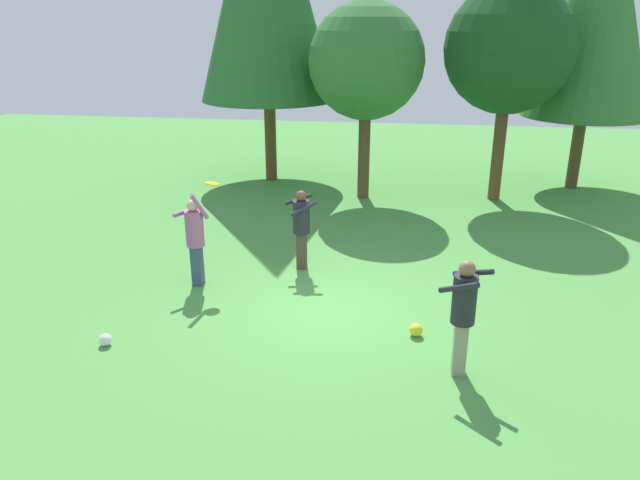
% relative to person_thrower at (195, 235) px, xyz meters
% --- Properties ---
extents(ground_plane, '(40.00, 40.00, 0.00)m').
position_rel_person_thrower_xyz_m(ground_plane, '(2.65, -0.69, -1.01)').
color(ground_plane, '#4C9342').
extents(person_thrower, '(0.67, 0.67, 1.87)m').
position_rel_person_thrower_xyz_m(person_thrower, '(0.00, 0.00, 0.00)').
color(person_thrower, '#38476B').
rests_on(person_thrower, ground_plane).
extents(person_catcher, '(0.71, 0.66, 1.64)m').
position_rel_person_thrower_xyz_m(person_catcher, '(1.83, 1.08, -0.04)').
color(person_catcher, '#4C382D').
rests_on(person_catcher, ground_plane).
extents(person_bystander, '(0.76, 0.72, 1.75)m').
position_rel_person_thrower_xyz_m(person_bystander, '(4.73, -2.40, 0.03)').
color(person_bystander, gray).
rests_on(person_bystander, ground_plane).
extents(frisbee, '(0.38, 0.38, 0.07)m').
position_rel_person_thrower_xyz_m(frisbee, '(0.27, 0.40, 0.89)').
color(frisbee, yellow).
extents(ball_yellow, '(0.22, 0.22, 0.22)m').
position_rel_person_thrower_xyz_m(ball_yellow, '(4.14, -1.41, -0.90)').
color(ball_yellow, yellow).
rests_on(ball_yellow, ground_plane).
extents(ball_white, '(0.19, 0.19, 0.19)m').
position_rel_person_thrower_xyz_m(ball_white, '(-0.67, -2.42, -0.92)').
color(ball_white, white).
rests_on(ball_white, ground_plane).
extents(tree_right, '(3.36, 3.36, 5.74)m').
position_rel_person_thrower_xyz_m(tree_right, '(6.34, 6.77, 3.03)').
color(tree_right, brown).
rests_on(tree_right, ground_plane).
extents(tree_far_right, '(3.48, 3.48, 8.31)m').
position_rel_person_thrower_xyz_m(tree_far_right, '(8.81, 8.38, 4.19)').
color(tree_far_right, brown).
rests_on(tree_far_right, ground_plane).
extents(tree_center, '(3.10, 3.10, 5.29)m').
position_rel_person_thrower_xyz_m(tree_center, '(2.66, 6.43, 2.71)').
color(tree_center, brown).
rests_on(tree_center, ground_plane).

